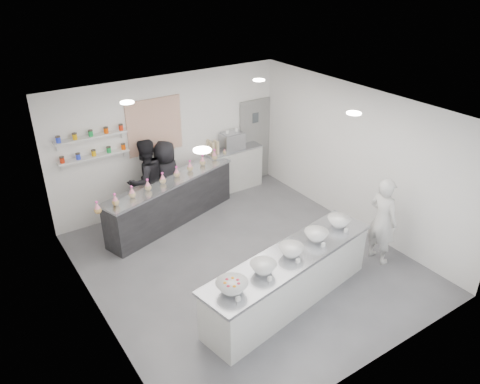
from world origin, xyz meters
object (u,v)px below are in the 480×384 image
prep_counter (289,279)px  back_bar (172,201)px  woman_prep (383,220)px  espresso_machine (232,141)px  espresso_ledge (234,169)px  staff_left (146,180)px  staff_right (166,178)px

prep_counter → back_bar: (-0.44, 3.45, 0.03)m
prep_counter → woman_prep: 2.24m
espresso_machine → woman_prep: woman_prep is taller
prep_counter → back_bar: bearing=87.2°
espresso_ledge → prep_counter: bearing=-111.0°
staff_left → woman_prep: bearing=115.5°
espresso_machine → staff_left: (-2.31, -0.18, -0.34)m
back_bar → woman_prep: bearing=-69.5°
back_bar → staff_right: 0.58m
espresso_machine → staff_left: bearing=-175.5°
prep_counter → staff_left: size_ratio=1.87×
prep_counter → staff_right: (-0.33, 3.89, 0.38)m
espresso_ledge → woman_prep: woman_prep is taller
espresso_ledge → staff_left: 2.39m
staff_left → espresso_ledge: bearing=172.2°
espresso_ledge → woman_prep: (0.64, -4.06, 0.32)m
back_bar → espresso_machine: espresso_machine is taller
prep_counter → woman_prep: bearing=-9.9°
back_bar → woman_prep: 4.36m
prep_counter → espresso_ledge: 4.36m
woman_prep → staff_left: (-3.00, 3.88, 0.07)m
espresso_ledge → staff_right: staff_right is taller
woman_prep → staff_right: (-2.53, 3.88, 0.00)m
espresso_ledge → staff_left: staff_left is taller
prep_counter → staff_right: bearing=84.7°
back_bar → espresso_machine: bearing=0.5°
woman_prep → staff_left: bearing=37.6°
prep_counter → staff_left: 4.00m
back_bar → woman_prep: size_ratio=1.90×
prep_counter → back_bar: back_bar is taller
espresso_ledge → woman_prep: 4.13m
espresso_machine → staff_right: staff_right is taller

